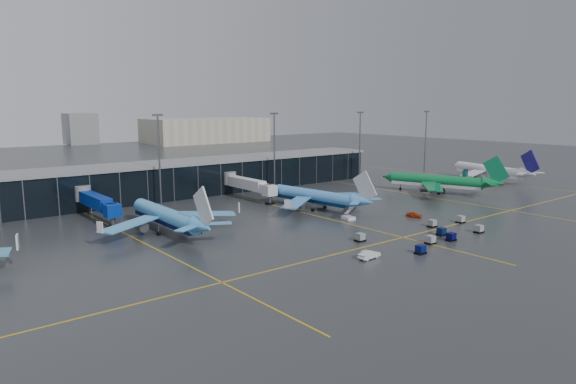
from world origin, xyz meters
TOP-DOWN VIEW (x-y plane):
  - ground at (0.00, 0.00)m, footprint 600.00×600.00m
  - terminal_pier at (0.00, 62.00)m, footprint 142.00×17.00m
  - jet_bridges at (-35.00, 42.99)m, footprint 94.00×27.50m
  - flood_masts at (5.00, 50.00)m, footprint 203.00×0.50m
  - distant_hangars at (49.94, 270.08)m, footprint 260.00×71.00m
  - taxi_lines at (10.00, 10.61)m, footprint 220.00×120.00m
  - airliner_arkefly at (-27.27, 21.15)m, footprint 33.99×38.60m
  - airliner_klm_near at (15.32, 19.57)m, footprint 36.67×40.53m
  - airliner_aer_lingus at (63.22, 14.72)m, footprint 46.30×49.21m
  - airliner_ba at (102.10, 19.20)m, footprint 42.22×45.92m
  - baggage_carts at (16.05, -18.86)m, footprint 33.41×14.97m
  - mobile_airstair at (13.47, 4.69)m, footprint 2.75×3.55m
  - service_van_red at (28.14, -3.93)m, footprint 2.66×4.22m
  - service_van_white at (-7.08, -20.90)m, footprint 4.94×2.04m

SIDE VIEW (x-z plane):
  - ground at x=0.00m, z-range 0.00..0.00m
  - taxi_lines at x=10.00m, z-range 0.00..0.02m
  - service_van_red at x=28.14m, z-range 0.00..1.34m
  - baggage_carts at x=16.05m, z-range -0.09..1.61m
  - mobile_airstair at x=13.47m, z-range -0.95..2.49m
  - service_van_white at x=-7.08m, z-range 0.00..1.59m
  - jet_bridges at x=-35.00m, z-range 0.95..8.15m
  - terminal_pier at x=0.00m, z-range 0.07..10.77m
  - airliner_klm_near at x=15.32m, z-range 0.00..11.28m
  - airliner_arkefly at x=-27.27m, z-range 0.00..11.75m
  - airliner_ba at x=102.10m, z-range 0.00..12.14m
  - airliner_aer_lingus at x=63.22m, z-range 0.00..12.21m
  - distant_hangars at x=49.94m, z-range -2.21..19.79m
  - flood_masts at x=5.00m, z-range 1.06..26.56m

